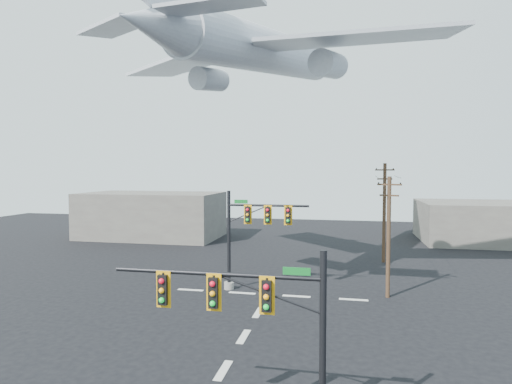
% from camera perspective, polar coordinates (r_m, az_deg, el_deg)
% --- Properties ---
extents(ground, '(120.00, 120.00, 0.00)m').
position_cam_1_polar(ground, '(20.97, -4.39, -22.65)').
color(ground, black).
rests_on(ground, ground).
extents(lane_markings, '(14.00, 21.20, 0.01)m').
position_cam_1_polar(lane_markings, '(25.72, -0.94, -17.64)').
color(lane_markings, beige).
rests_on(lane_markings, ground).
extents(signal_mast_near, '(7.47, 0.72, 6.53)m').
position_cam_1_polar(signal_mast_near, '(14.68, 1.30, -18.30)').
color(signal_mast_near, gray).
rests_on(signal_mast_near, ground).
extents(signal_mast_far, '(6.41, 0.83, 7.50)m').
position_cam_1_polar(signal_mast_far, '(32.09, -1.08, -5.74)').
color(signal_mast_far, gray).
rests_on(signal_mast_far, ground).
extents(utility_pole_a, '(1.63, 0.78, 8.61)m').
position_cam_1_polar(utility_pole_a, '(31.71, 17.26, -5.44)').
color(utility_pole_a, '#45311D').
rests_on(utility_pole_a, ground).
extents(utility_pole_b, '(1.88, 0.82, 9.72)m').
position_cam_1_polar(utility_pole_b, '(43.58, 16.73, -2.40)').
color(utility_pole_b, '#45311D').
rests_on(utility_pole_b, ground).
extents(power_lines, '(2.43, 12.00, 0.03)m').
position_cam_1_polar(power_lines, '(37.40, 17.04, 1.97)').
color(power_lines, black).
extents(airliner, '(30.03, 32.45, 8.67)m').
position_cam_1_polar(airliner, '(37.84, 1.34, 18.17)').
color(airliner, silver).
extents(building_left, '(18.00, 10.00, 6.00)m').
position_cam_1_polar(building_left, '(59.17, -13.71, -3.00)').
color(building_left, '#646058').
rests_on(building_left, ground).
extents(building_right, '(14.00, 12.00, 5.00)m').
position_cam_1_polar(building_right, '(60.88, 27.59, -3.56)').
color(building_right, '#646058').
rests_on(building_right, ground).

